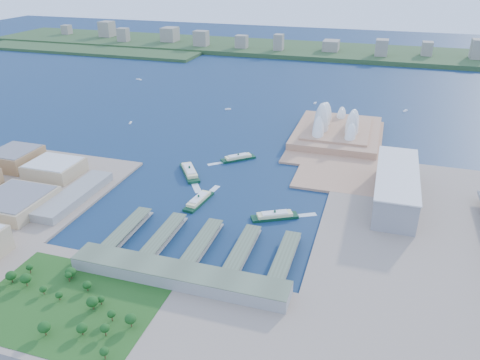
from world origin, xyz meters
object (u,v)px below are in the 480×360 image
(opera_house, at_px, (338,118))
(ferry_c, at_px, (199,199))
(toaster_building, at_px, (396,187))
(ferry_d, at_px, (275,214))
(ferry_a, at_px, (190,170))
(ferry_b, at_px, (238,157))

(opera_house, height_order, ferry_c, opera_house)
(toaster_building, xyz_separation_m, ferry_d, (-125.34, -78.15, -15.56))
(opera_house, distance_m, ferry_a, 263.59)
(opera_house, bearing_deg, ferry_c, -115.59)
(toaster_building, height_order, ferry_d, toaster_building)
(opera_house, xyz_separation_m, ferry_a, (-170.45, -199.35, -26.21))
(opera_house, distance_m, ferry_c, 300.21)
(opera_house, distance_m, toaster_building, 219.62)
(toaster_building, bearing_deg, ferry_b, 162.74)
(toaster_building, relative_size, ferry_c, 2.91)
(ferry_a, xyz_separation_m, ferry_d, (135.11, -78.80, -0.85))
(ferry_a, bearing_deg, opera_house, 15.15)
(ferry_a, distance_m, ferry_d, 156.42)
(opera_house, relative_size, ferry_a, 2.94)
(opera_house, bearing_deg, toaster_building, -65.77)
(toaster_building, height_order, ferry_c, toaster_building)
(opera_house, bearing_deg, ferry_b, -132.67)
(opera_house, distance_m, ferry_d, 281.69)
(opera_house, relative_size, ferry_c, 3.38)
(toaster_building, height_order, ferry_b, toaster_building)
(ferry_b, bearing_deg, ferry_d, -9.78)
(ferry_c, relative_size, ferry_d, 1.02)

